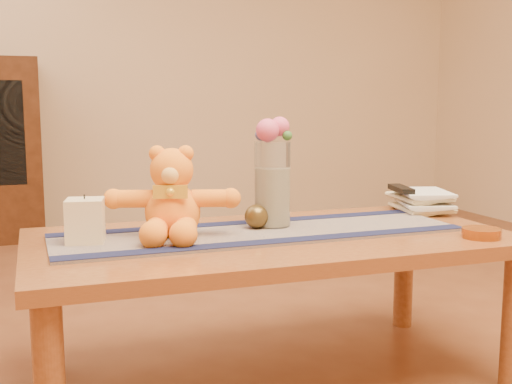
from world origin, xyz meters
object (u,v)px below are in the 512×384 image
object	(u,v)px
pillar_candle	(85,220)
tv_remote	(401,189)
book_bottom	(399,209)
amber_dish	(481,233)
teddy_bear	(172,193)
glass_vase	(272,184)
bronze_ball	(257,216)

from	to	relation	value
pillar_candle	tv_remote	xyz separation A→B (m)	(1.09, 0.15, 0.02)
book_bottom	amber_dish	bearing A→B (deg)	-81.31
teddy_bear	pillar_candle	bearing A→B (deg)	-161.88
pillar_candle	teddy_bear	bearing A→B (deg)	1.13
pillar_candle	tv_remote	size ratio (longest dim) A/B	0.74
glass_vase	amber_dish	bearing A→B (deg)	-32.54
teddy_bear	glass_vase	distance (m)	0.32
tv_remote	bronze_ball	bearing A→B (deg)	-154.27
pillar_candle	glass_vase	size ratio (longest dim) A/B	0.46
teddy_bear	book_bottom	world-z (taller)	teddy_bear
bronze_ball	book_bottom	size ratio (longest dim) A/B	0.33
pillar_candle	amber_dish	size ratio (longest dim) A/B	1.08
pillar_candle	book_bottom	xyz separation A→B (m)	(1.09, 0.16, -0.06)
book_bottom	amber_dish	world-z (taller)	amber_dish
pillar_candle	book_bottom	size ratio (longest dim) A/B	0.53
book_bottom	bronze_ball	bearing A→B (deg)	-156.41
glass_vase	tv_remote	distance (m)	0.54
book_bottom	pillar_candle	bearing A→B (deg)	-161.42
bronze_ball	tv_remote	size ratio (longest dim) A/B	0.46
tv_remote	book_bottom	bearing A→B (deg)	90.00
teddy_bear	bronze_ball	size ratio (longest dim) A/B	4.91
book_bottom	amber_dish	distance (m)	0.45
tv_remote	teddy_bear	bearing A→B (deg)	-156.96
tv_remote	amber_dish	bearing A→B (deg)	-78.05
bronze_ball	tv_remote	xyz separation A→B (m)	(0.58, 0.13, 0.04)
teddy_bear	bronze_ball	distance (m)	0.27
bronze_ball	book_bottom	world-z (taller)	bronze_ball
bronze_ball	pillar_candle	bearing A→B (deg)	-177.50
bronze_ball	amber_dish	distance (m)	0.65
book_bottom	amber_dish	size ratio (longest dim) A/B	2.03
tv_remote	amber_dish	world-z (taller)	tv_remote
teddy_bear	pillar_candle	size ratio (longest dim) A/B	3.03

